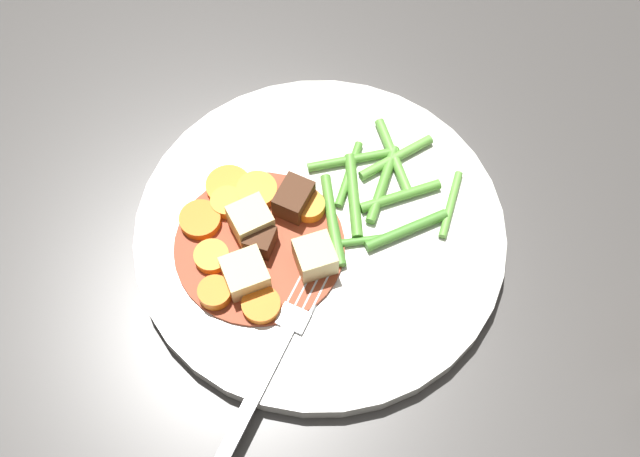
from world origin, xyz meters
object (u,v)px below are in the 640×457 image
Objects in this scene: carrot_slice_2 at (229,187)px; potato_chunk_2 at (315,257)px; carrot_slice_1 at (315,205)px; fork at (275,354)px; dinner_plate at (320,233)px; carrot_slice_5 at (257,192)px; potato_chunk_0 at (245,274)px; potato_chunk_1 at (251,222)px; meat_chunk_0 at (260,241)px; carrot_slice_3 at (261,305)px; carrot_slice_4 at (227,203)px; carrot_slice_0 at (215,293)px; meat_chunk_1 at (294,200)px; carrot_slice_6 at (200,221)px; carrot_slice_7 at (212,257)px.

carrot_slice_2 is 1.29× the size of potato_chunk_2.
carrot_slice_1 is 0.16× the size of fork.
dinner_plate is 1.93× the size of fork.
carrot_slice_5 is 1.05× the size of potato_chunk_0.
potato_chunk_1 is at bearing -27.43° from dinner_plate.
potato_chunk_2 is at bearing 119.99° from potato_chunk_1.
potato_chunk_0 is at bearing -14.54° from potato_chunk_2.
dinner_plate is 9.48× the size of potato_chunk_0.
potato_chunk_1 is 0.02m from meat_chunk_0.
potato_chunk_1 is at bearing -107.35° from fork.
carrot_slice_3 is 0.09m from carrot_slice_4.
potato_chunk_1 is (-0.02, -0.06, 0.01)m from carrot_slice_3.
carrot_slice_5 is 1.49× the size of meat_chunk_0.
carrot_slice_0 is at bearing 2.64° from potato_chunk_0.
carrot_slice_1 is at bearing 136.69° from carrot_slice_2.
carrot_slice_2 is 0.08m from potato_chunk_0.
meat_chunk_1 reaches higher than fork.
carrot_slice_4 is 1.19× the size of meat_chunk_0.
carrot_slice_1 is 0.76× the size of carrot_slice_6.
carrot_slice_1 is 0.05m from carrot_slice_5.
potato_chunk_1 is 0.04m from meat_chunk_1.
carrot_slice_0 is 0.81× the size of potato_chunk_0.
fork is at bearing 48.05° from carrot_slice_1.
fork is at bearing 69.83° from meat_chunk_0.
potato_chunk_1 is at bearing 89.67° from carrot_slice_2.
carrot_slice_2 is (0.05, -0.05, -0.00)m from carrot_slice_1.
carrot_slice_1 is 0.81× the size of meat_chunk_1.
carrot_slice_6 is at bearing -99.85° from carrot_slice_7.
meat_chunk_1 reaches higher than carrot_slice_4.
carrot_slice_3 is at bearing 96.30° from carrot_slice_6.
potato_chunk_0 is at bearing 76.44° from carrot_slice_4.
carrot_slice_2 is 0.14m from fork.
carrot_slice_0 reaches higher than carrot_slice_4.
carrot_slice_3 is (0.02, 0.10, 0.00)m from carrot_slice_2.
potato_chunk_0 is (-0.03, -0.00, 0.00)m from carrot_slice_0.
carrot_slice_6 reaches higher than fork.
meat_chunk_0 is (-0.04, 0.01, 0.01)m from carrot_slice_7.
carrot_slice_1 is at bearing -158.55° from potato_chunk_0.
carrot_slice_7 is at bearing -85.47° from fork.
carrot_slice_1 is 0.05m from meat_chunk_0.
carrot_slice_4 is 0.92× the size of potato_chunk_2.
potato_chunk_0 is 0.20× the size of fork.
carrot_slice_4 is (0.06, -0.03, -0.00)m from carrot_slice_1.
dinner_plate is 11.81× the size of carrot_slice_1.
meat_chunk_0 reaches higher than carrot_slice_5.
dinner_plate is at bearing -172.15° from carrot_slice_0.
potato_chunk_0 is at bearing 57.71° from potato_chunk_1.
carrot_slice_2 is 1.35× the size of carrot_slice_7.
potato_chunk_1 reaches higher than dinner_plate.
carrot_slice_5 is at bearing 137.21° from carrot_slice_2.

